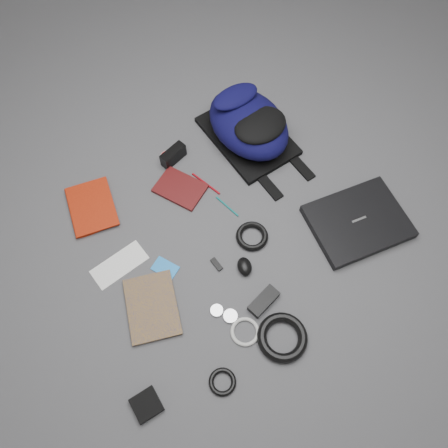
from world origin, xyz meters
TOP-DOWN VIEW (x-y plane):
  - ground at (0.00, 0.00)m, footprint 4.00×4.00m
  - backpack at (0.33, 0.28)m, footprint 0.31×0.45m
  - laptop at (0.42, -0.29)m, footprint 0.41×0.35m
  - textbook_red at (-0.45, 0.39)m, footprint 0.23×0.27m
  - comic_book at (-0.47, -0.07)m, footprint 0.25×0.28m
  - envelope at (-0.40, 0.10)m, footprint 0.21×0.10m
  - dvd_case at (-0.04, 0.24)m, footprint 0.20×0.23m
  - compact_camera at (0.02, 0.37)m, footprint 0.12×0.06m
  - sticker_disc at (0.01, 0.39)m, footprint 0.09×0.09m
  - pen_teal at (0.06, 0.06)m, footprint 0.03×0.12m
  - pen_red at (0.05, 0.20)m, footprint 0.04×0.14m
  - id_badge at (-0.27, -0.01)m, footprint 0.09×0.11m
  - usb_black at (-0.11, -0.11)m, footprint 0.02×0.05m
  - mouse at (-0.04, -0.18)m, footprint 0.08×0.09m
  - headphone_left at (-0.22, -0.25)m, footprint 0.06×0.06m
  - headphone_right at (-0.19, -0.29)m, footprint 0.06×0.06m
  - cable_coil at (0.06, -0.10)m, footprint 0.16×0.16m
  - power_brick at (-0.07, -0.32)m, footprint 0.12×0.07m
  - power_cord_coil at (-0.09, -0.46)m, footprint 0.22×0.22m
  - pouch at (-0.57, -0.37)m, footprint 0.09×0.09m
  - earbud_coil at (-0.34, -0.45)m, footprint 0.11×0.11m
  - white_cable_coil at (-0.18, -0.37)m, footprint 0.10×0.10m

SIDE VIEW (x-z plane):
  - ground at x=0.00m, z-range 0.00..0.00m
  - sticker_disc at x=0.01m, z-range 0.00..0.00m
  - envelope at x=-0.40m, z-range 0.00..0.00m
  - id_badge at x=-0.27m, z-range 0.00..0.00m
  - pen_teal at x=0.06m, z-range 0.00..0.01m
  - pen_red at x=0.05m, z-range 0.00..0.01m
  - usb_black at x=-0.11m, z-range 0.00..0.01m
  - headphone_left at x=-0.22m, z-range 0.00..0.01m
  - headphone_right at x=-0.19m, z-range 0.00..0.01m
  - white_cable_coil at x=-0.18m, z-range 0.00..0.01m
  - dvd_case at x=-0.04m, z-range 0.00..0.01m
  - earbud_coil at x=-0.34m, z-range 0.00..0.02m
  - comic_book at x=-0.47m, z-range 0.00..0.02m
  - pouch at x=-0.57m, z-range 0.00..0.02m
  - cable_coil at x=0.06m, z-range 0.00..0.02m
  - textbook_red at x=-0.45m, z-range 0.00..0.02m
  - power_brick at x=-0.07m, z-range 0.00..0.03m
  - power_cord_coil at x=-0.09m, z-range 0.00..0.03m
  - laptop at x=0.42m, z-range 0.00..0.04m
  - mouse at x=-0.04m, z-range 0.00..0.04m
  - compact_camera at x=0.02m, z-range 0.00..0.06m
  - backpack at x=0.33m, z-range 0.00..0.18m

